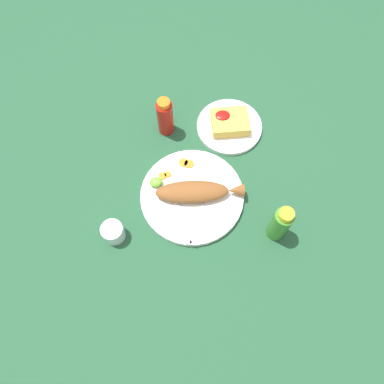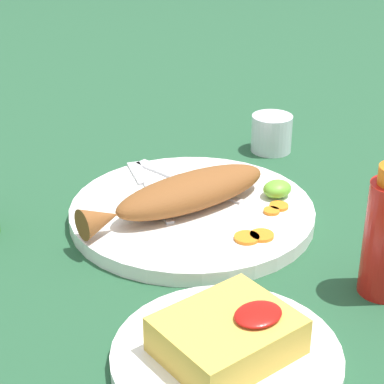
{
  "view_description": "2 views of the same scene",
  "coord_description": "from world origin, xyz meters",
  "px_view_note": "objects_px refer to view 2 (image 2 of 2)",
  "views": [
    {
      "loc": [
        0.04,
        0.44,
        1.03
      ],
      "look_at": [
        0.0,
        0.0,
        0.04
      ],
      "focal_mm": 35.0,
      "sensor_mm": 36.0,
      "label": 1
    },
    {
      "loc": [
        -0.47,
        -0.61,
        0.43
      ],
      "look_at": [
        0.0,
        0.0,
        0.04
      ],
      "focal_mm": 65.0,
      "sensor_mm": 36.0,
      "label": 2
    }
  ],
  "objects_px": {
    "main_plate": "(192,213)",
    "salt_cup": "(271,135)",
    "fried_fish": "(184,194)",
    "fork_near": "(149,186)",
    "side_plate_fries": "(226,357)",
    "fork_far": "(181,178)"
  },
  "relations": [
    {
      "from": "main_plate",
      "to": "salt_cup",
      "type": "xyz_separation_m",
      "value": [
        0.23,
        0.1,
        0.02
      ]
    },
    {
      "from": "fried_fish",
      "to": "fork_near",
      "type": "xyz_separation_m",
      "value": [
        0.0,
        0.08,
        -0.02
      ]
    },
    {
      "from": "main_plate",
      "to": "side_plate_fries",
      "type": "relative_size",
      "value": 1.45
    },
    {
      "from": "side_plate_fries",
      "to": "main_plate",
      "type": "bearing_deg",
      "value": 58.8
    },
    {
      "from": "fork_far",
      "to": "salt_cup",
      "type": "height_order",
      "value": "salt_cup"
    },
    {
      "from": "fried_fish",
      "to": "fork_far",
      "type": "distance_m",
      "value": 0.09
    },
    {
      "from": "side_plate_fries",
      "to": "fork_near",
      "type": "bearing_deg",
      "value": 67.44
    },
    {
      "from": "fork_near",
      "to": "fork_far",
      "type": "relative_size",
      "value": 0.97
    },
    {
      "from": "main_plate",
      "to": "side_plate_fries",
      "type": "bearing_deg",
      "value": -121.2
    },
    {
      "from": "fork_near",
      "to": "salt_cup",
      "type": "height_order",
      "value": "salt_cup"
    },
    {
      "from": "fork_far",
      "to": "salt_cup",
      "type": "relative_size",
      "value": 2.96
    },
    {
      "from": "fried_fish",
      "to": "fork_near",
      "type": "bearing_deg",
      "value": 92.89
    },
    {
      "from": "side_plate_fries",
      "to": "fried_fish",
      "type": "bearing_deg",
      "value": 61.14
    },
    {
      "from": "fried_fish",
      "to": "salt_cup",
      "type": "height_order",
      "value": "fried_fish"
    },
    {
      "from": "fork_near",
      "to": "salt_cup",
      "type": "relative_size",
      "value": 2.87
    },
    {
      "from": "salt_cup",
      "to": "side_plate_fries",
      "type": "relative_size",
      "value": 0.29
    },
    {
      "from": "main_plate",
      "to": "fork_near",
      "type": "distance_m",
      "value": 0.08
    },
    {
      "from": "fork_near",
      "to": "salt_cup",
      "type": "xyz_separation_m",
      "value": [
        0.24,
        0.02,
        0.0
      ]
    },
    {
      "from": "fork_far",
      "to": "main_plate",
      "type": "bearing_deg",
      "value": 143.24
    },
    {
      "from": "main_plate",
      "to": "side_plate_fries",
      "type": "height_order",
      "value": "main_plate"
    },
    {
      "from": "fried_fish",
      "to": "fork_near",
      "type": "distance_m",
      "value": 0.08
    },
    {
      "from": "fried_fish",
      "to": "fork_far",
      "type": "height_order",
      "value": "fried_fish"
    }
  ]
}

